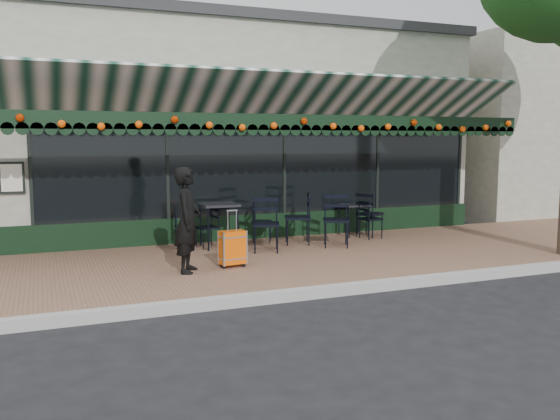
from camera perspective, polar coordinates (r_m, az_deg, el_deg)
name	(u,v)px	position (r m, az deg, el deg)	size (l,w,h in m)	color
ground	(300,298)	(8.22, 1.95, -8.44)	(80.00, 80.00, 0.00)	black
sidewalk	(252,264)	(10.01, -2.72, -5.21)	(18.00, 4.00, 0.15)	brown
curb	(303,294)	(8.13, 2.19, -8.06)	(18.00, 0.16, 0.15)	#9E9E99
restaurant_building	(176,135)	(15.42, -10.01, 7.17)	(12.00, 9.60, 4.50)	gray
neighbor_building_right	(555,132)	(22.26, 24.97, 6.85)	(12.00, 8.00, 4.80)	#B7B4A0
woman	(188,220)	(9.04, -8.89, -0.95)	(0.58, 0.38, 1.60)	black
suitcase	(232,248)	(9.39, -4.60, -3.68)	(0.42, 0.27, 0.90)	#E55507
cafe_table_a	(354,207)	(12.46, 7.12, 0.27)	(0.54, 0.54, 0.66)	black
cafe_table_b	(219,208)	(11.07, -5.93, 0.20)	(0.67, 0.67, 0.82)	black
chair_a_left	(297,218)	(11.39, 1.69, -0.79)	(0.50, 0.50, 1.00)	black
chair_a_right	(371,219)	(12.15, 8.75, -0.90)	(0.39, 0.39, 0.78)	black
chair_a_front	(336,221)	(11.14, 5.43, -1.03)	(0.49, 0.49, 0.98)	black
chair_a_extra	(370,214)	(12.39, 8.62, -0.42)	(0.46, 0.46, 0.92)	black
chair_b_left	(207,228)	(11.06, -7.02, -1.72)	(0.38, 0.38, 0.75)	black
chair_b_right	(262,222)	(11.60, -1.76, -1.18)	(0.39, 0.39, 0.79)	black
chair_b_front	(266,225)	(10.61, -1.36, -1.43)	(0.49, 0.49, 0.97)	black
chair_solo	(185,227)	(11.16, -9.15, -1.66)	(0.38, 0.38, 0.76)	black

